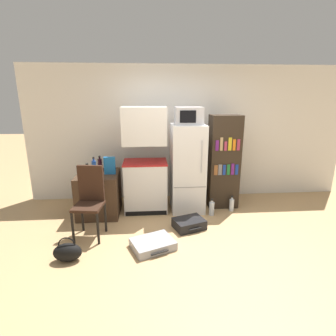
{
  "coord_description": "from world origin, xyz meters",
  "views": [
    {
      "loc": [
        -0.64,
        -3.23,
        2.04
      ],
      "look_at": [
        -0.32,
        0.85,
        0.92
      ],
      "focal_mm": 28.0,
      "sensor_mm": 36.0,
      "label": 1
    }
  ],
  "objects_px": {
    "side_table": "(99,194)",
    "bottle_wine_dark": "(100,164)",
    "bookshelf": "(224,162)",
    "suitcase_large_flat": "(189,224)",
    "water_bottle_middle": "(232,205)",
    "bottle_green_tall": "(88,172)",
    "cereal_box": "(110,166)",
    "chair": "(90,196)",
    "microwave": "(189,116)",
    "suitcase_small_flat": "(153,244)",
    "handbag": "(68,252)",
    "bottle_blue_soda": "(94,167)",
    "bottle_milk_white": "(101,173)",
    "refrigerator": "(187,168)",
    "kitchen_hutch": "(145,164)",
    "water_bottle_front": "(212,208)",
    "bowl": "(109,170)"
  },
  "relations": [
    {
      "from": "bottle_wine_dark",
      "to": "handbag",
      "type": "xyz_separation_m",
      "value": [
        -0.17,
        -1.66,
        -0.73
      ]
    },
    {
      "from": "bookshelf",
      "to": "suitcase_large_flat",
      "type": "bearing_deg",
      "value": -131.18
    },
    {
      "from": "side_table",
      "to": "handbag",
      "type": "distance_m",
      "value": 1.45
    },
    {
      "from": "bottle_blue_soda",
      "to": "handbag",
      "type": "height_order",
      "value": "bottle_blue_soda"
    },
    {
      "from": "microwave",
      "to": "suitcase_small_flat",
      "type": "distance_m",
      "value": 2.2
    },
    {
      "from": "bottle_blue_soda",
      "to": "bowl",
      "type": "xyz_separation_m",
      "value": [
        0.21,
        0.23,
        -0.11
      ]
    },
    {
      "from": "side_table",
      "to": "suitcase_large_flat",
      "type": "distance_m",
      "value": 1.69
    },
    {
      "from": "chair",
      "to": "water_bottle_front",
      "type": "height_order",
      "value": "chair"
    },
    {
      "from": "kitchen_hutch",
      "to": "microwave",
      "type": "relative_size",
      "value": 4.08
    },
    {
      "from": "cereal_box",
      "to": "handbag",
      "type": "distance_m",
      "value": 1.63
    },
    {
      "from": "side_table",
      "to": "bookshelf",
      "type": "relative_size",
      "value": 0.45
    },
    {
      "from": "bottle_milk_white",
      "to": "chair",
      "type": "relative_size",
      "value": 0.14
    },
    {
      "from": "side_table",
      "to": "handbag",
      "type": "bearing_deg",
      "value": -96.83
    },
    {
      "from": "bottle_milk_white",
      "to": "handbag",
      "type": "xyz_separation_m",
      "value": [
        -0.26,
        -1.22,
        -0.68
      ]
    },
    {
      "from": "refrigerator",
      "to": "suitcase_large_flat",
      "type": "bearing_deg",
      "value": -95.5
    },
    {
      "from": "handbag",
      "to": "suitcase_large_flat",
      "type": "bearing_deg",
      "value": 23.64
    },
    {
      "from": "bottle_blue_soda",
      "to": "chair",
      "type": "xyz_separation_m",
      "value": [
        0.05,
        -0.68,
        -0.25
      ]
    },
    {
      "from": "side_table",
      "to": "bottle_green_tall",
      "type": "bearing_deg",
      "value": -114.84
    },
    {
      "from": "refrigerator",
      "to": "bottle_blue_soda",
      "type": "relative_size",
      "value": 5.09
    },
    {
      "from": "bottle_blue_soda",
      "to": "bowl",
      "type": "distance_m",
      "value": 0.33
    },
    {
      "from": "bottle_blue_soda",
      "to": "cereal_box",
      "type": "bearing_deg",
      "value": 5.44
    },
    {
      "from": "refrigerator",
      "to": "bowl",
      "type": "distance_m",
      "value": 1.42
    },
    {
      "from": "side_table",
      "to": "bottle_milk_white",
      "type": "relative_size",
      "value": 5.05
    },
    {
      "from": "bottle_blue_soda",
      "to": "water_bottle_middle",
      "type": "bearing_deg",
      "value": -0.6
    },
    {
      "from": "microwave",
      "to": "handbag",
      "type": "relative_size",
      "value": 1.27
    },
    {
      "from": "chair",
      "to": "handbag",
      "type": "relative_size",
      "value": 2.96
    },
    {
      "from": "bottle_green_tall",
      "to": "water_bottle_middle",
      "type": "xyz_separation_m",
      "value": [
        2.5,
        0.15,
        -0.73
      ]
    },
    {
      "from": "bottle_blue_soda",
      "to": "suitcase_small_flat",
      "type": "xyz_separation_m",
      "value": [
        0.96,
        -1.15,
        -0.82
      ]
    },
    {
      "from": "bottle_green_tall",
      "to": "cereal_box",
      "type": "height_order",
      "value": "cereal_box"
    },
    {
      "from": "side_table",
      "to": "refrigerator",
      "type": "height_order",
      "value": "refrigerator"
    },
    {
      "from": "water_bottle_middle",
      "to": "suitcase_large_flat",
      "type": "bearing_deg",
      "value": -145.97
    },
    {
      "from": "cereal_box",
      "to": "side_table",
      "type": "bearing_deg",
      "value": 169.97
    },
    {
      "from": "bottle_green_tall",
      "to": "suitcase_small_flat",
      "type": "xyz_separation_m",
      "value": [
        1.03,
        -0.97,
        -0.79
      ]
    },
    {
      "from": "handbag",
      "to": "bookshelf",
      "type": "bearing_deg",
      "value": 33.37
    },
    {
      "from": "kitchen_hutch",
      "to": "handbag",
      "type": "relative_size",
      "value": 5.2
    },
    {
      "from": "side_table",
      "to": "bottle_wine_dark",
      "type": "height_order",
      "value": "bottle_wine_dark"
    },
    {
      "from": "bottle_milk_white",
      "to": "side_table",
      "type": "bearing_deg",
      "value": 113.21
    },
    {
      "from": "handbag",
      "to": "bowl",
      "type": "bearing_deg",
      "value": 78.09
    },
    {
      "from": "cereal_box",
      "to": "water_bottle_front",
      "type": "xyz_separation_m",
      "value": [
        1.76,
        -0.2,
        -0.77
      ]
    },
    {
      "from": "kitchen_hutch",
      "to": "chair",
      "type": "bearing_deg",
      "value": -133.57
    },
    {
      "from": "bowl",
      "to": "water_bottle_front",
      "type": "bearing_deg",
      "value": -12.59
    },
    {
      "from": "handbag",
      "to": "bottle_wine_dark",
      "type": "bearing_deg",
      "value": 84.04
    },
    {
      "from": "suitcase_small_flat",
      "to": "suitcase_large_flat",
      "type": "bearing_deg",
      "value": 19.54
    },
    {
      "from": "kitchen_hutch",
      "to": "chair",
      "type": "relative_size",
      "value": 1.76
    },
    {
      "from": "side_table",
      "to": "microwave",
      "type": "xyz_separation_m",
      "value": [
        1.58,
        0.07,
        1.35
      ]
    },
    {
      "from": "bottle_green_tall",
      "to": "bottle_wine_dark",
      "type": "xyz_separation_m",
      "value": [
        0.12,
        0.48,
        0.01
      ]
    },
    {
      "from": "side_table",
      "to": "chair",
      "type": "relative_size",
      "value": 0.73
    },
    {
      "from": "kitchen_hutch",
      "to": "water_bottle_front",
      "type": "bearing_deg",
      "value": -16.66
    },
    {
      "from": "suitcase_large_flat",
      "to": "water_bottle_middle",
      "type": "relative_size",
      "value": 1.94
    },
    {
      "from": "bottle_blue_soda",
      "to": "water_bottle_front",
      "type": "distance_m",
      "value": 2.17
    }
  ]
}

